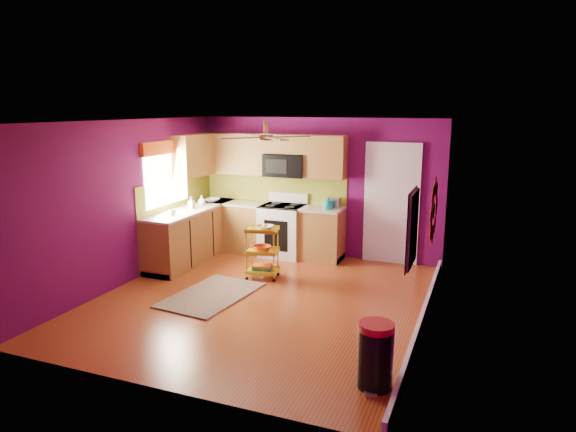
% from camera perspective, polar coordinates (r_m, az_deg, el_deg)
% --- Properties ---
extents(ground, '(5.00, 5.00, 0.00)m').
position_cam_1_polar(ground, '(7.39, -2.95, -9.30)').
color(ground, maroon).
rests_on(ground, ground).
extents(room_envelope, '(4.54, 5.04, 2.52)m').
position_cam_1_polar(room_envelope, '(6.95, -2.89, 3.31)').
color(room_envelope, '#5A0A4A').
rests_on(room_envelope, ground).
extents(lower_cabinets, '(2.81, 2.31, 0.94)m').
position_cam_1_polar(lower_cabinets, '(9.38, -5.91, -1.90)').
color(lower_cabinets, brown).
rests_on(lower_cabinets, ground).
extents(electric_range, '(0.76, 0.66, 1.13)m').
position_cam_1_polar(electric_range, '(9.35, -0.57, -1.56)').
color(electric_range, white).
rests_on(electric_range, ground).
extents(upper_cabinetry, '(2.80, 2.30, 1.26)m').
position_cam_1_polar(upper_cabinetry, '(9.41, -4.53, 6.62)').
color(upper_cabinetry, brown).
rests_on(upper_cabinetry, ground).
extents(left_window, '(0.08, 1.35, 1.08)m').
position_cam_1_polar(left_window, '(8.95, -13.36, 5.65)').
color(left_window, white).
rests_on(left_window, ground).
extents(panel_door, '(0.95, 0.11, 2.15)m').
position_cam_1_polar(panel_door, '(9.01, 11.42, 1.19)').
color(panel_door, white).
rests_on(panel_door, ground).
extents(right_wall_art, '(0.04, 2.74, 1.04)m').
position_cam_1_polar(right_wall_art, '(6.08, 15.02, -0.18)').
color(right_wall_art, black).
rests_on(right_wall_art, ground).
extents(ceiling_fan, '(1.01, 1.01, 0.26)m').
position_cam_1_polar(ceiling_fan, '(7.07, -2.48, 8.83)').
color(ceiling_fan, '#BF8C3F').
rests_on(ceiling_fan, ground).
extents(shag_rug, '(1.09, 1.62, 0.02)m').
position_cam_1_polar(shag_rug, '(7.61, -8.51, -8.67)').
color(shag_rug, black).
rests_on(shag_rug, ground).
extents(rolling_cart, '(0.55, 0.45, 0.89)m').
position_cam_1_polar(rolling_cart, '(8.15, -2.83, -3.81)').
color(rolling_cart, gold).
rests_on(rolling_cart, ground).
extents(trash_can, '(0.45, 0.45, 0.66)m').
position_cam_1_polar(trash_can, '(5.22, 9.70, -15.02)').
color(trash_can, black).
rests_on(trash_can, ground).
extents(teal_kettle, '(0.18, 0.18, 0.21)m').
position_cam_1_polar(teal_kettle, '(8.92, 4.44, 1.28)').
color(teal_kettle, teal).
rests_on(teal_kettle, lower_cabinets).
extents(toaster, '(0.22, 0.15, 0.18)m').
position_cam_1_polar(toaster, '(9.09, 5.10, 1.52)').
color(toaster, beige).
rests_on(toaster, lower_cabinets).
extents(soap_bottle_a, '(0.09, 0.10, 0.21)m').
position_cam_1_polar(soap_bottle_a, '(9.10, -10.70, 1.45)').
color(soap_bottle_a, '#EA3F72').
rests_on(soap_bottle_a, lower_cabinets).
extents(soap_bottle_b, '(0.14, 0.14, 0.17)m').
position_cam_1_polar(soap_bottle_b, '(9.43, -9.55, 1.76)').
color(soap_bottle_b, white).
rests_on(soap_bottle_b, lower_cabinets).
extents(counter_dish, '(0.26, 0.26, 0.06)m').
position_cam_1_polar(counter_dish, '(9.70, -8.37, 1.76)').
color(counter_dish, white).
rests_on(counter_dish, lower_cabinets).
extents(counter_cup, '(0.12, 0.12, 0.09)m').
position_cam_1_polar(counter_cup, '(8.64, -12.73, 0.41)').
color(counter_cup, white).
rests_on(counter_cup, lower_cabinets).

